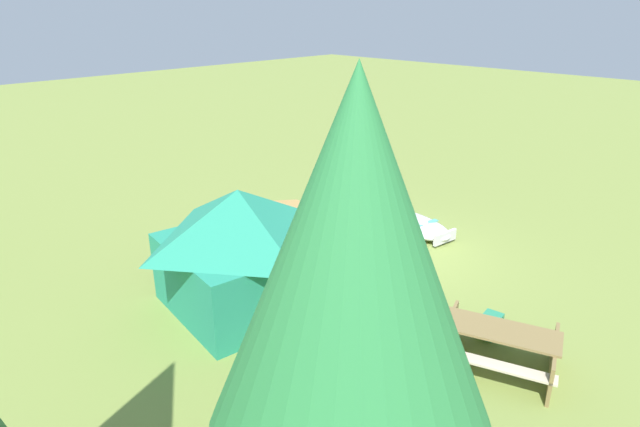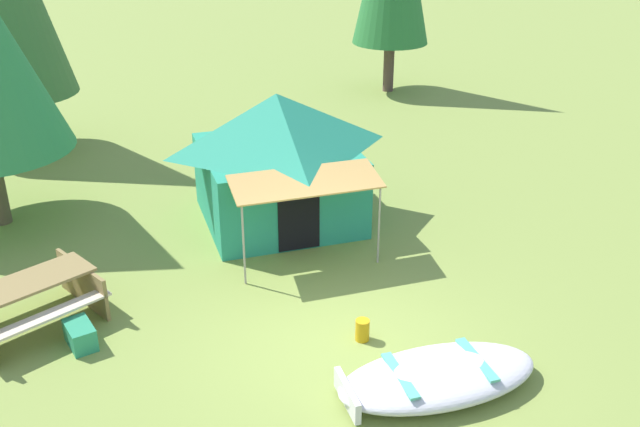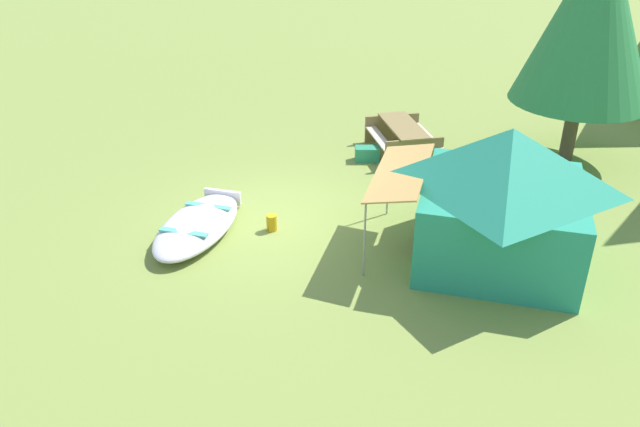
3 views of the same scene
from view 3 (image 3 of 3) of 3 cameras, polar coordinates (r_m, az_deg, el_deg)
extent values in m
plane|color=olive|center=(13.09, -3.63, -0.66)|extent=(80.00, 80.00, 0.00)
ellipsoid|color=silver|center=(12.72, -10.86, -1.06)|extent=(2.90, 1.64, 0.39)
ellipsoid|color=#4A484C|center=(12.71, -10.87, -0.94)|extent=(2.66, 1.46, 0.14)
cube|color=#4EAA9A|center=(12.22, -12.01, -1.64)|extent=(0.28, 0.97, 0.04)
cube|color=#4EAA9A|center=(13.08, -9.90, 0.66)|extent=(0.28, 0.97, 0.04)
cube|color=silver|center=(13.72, -8.63, 1.50)|extent=(0.20, 0.81, 0.30)
cube|color=#258E6E|center=(11.91, 15.64, -0.82)|extent=(3.16, 3.09, 1.48)
pyramid|color=#258E6E|center=(11.37, 16.45, 4.77)|extent=(3.41, 3.33, 1.05)
cube|color=black|center=(11.99, 9.05, -0.49)|extent=(0.76, 0.14, 1.18)
cube|color=tan|center=(11.63, 7.17, 3.71)|extent=(2.63, 1.26, 0.20)
cylinder|color=gray|center=(11.03, 3.96, -2.41)|extent=(0.04, 0.04, 1.40)
cylinder|color=gray|center=(13.09, 6.07, 2.68)|extent=(0.04, 0.04, 1.40)
cube|color=olive|center=(16.13, 7.40, 7.73)|extent=(2.08, 1.34, 0.04)
cube|color=beige|center=(16.06, 5.33, 6.65)|extent=(1.92, 0.89, 0.04)
cube|color=beige|center=(16.43, 9.31, 6.90)|extent=(1.92, 0.89, 0.04)
cube|color=olive|center=(17.03, 6.39, 7.58)|extent=(0.53, 1.38, 0.71)
cube|color=olive|center=(15.50, 8.34, 5.32)|extent=(0.53, 1.38, 0.71)
cube|color=#2A8B62|center=(15.81, 4.21, 5.30)|extent=(0.41, 0.63, 0.35)
cylinder|color=gold|center=(12.69, -4.31, -0.82)|extent=(0.27, 0.27, 0.33)
cylinder|color=brown|center=(16.75, 21.31, 6.88)|extent=(0.33, 0.33, 1.50)
cone|color=#2E8343|center=(16.05, 23.05, 15.93)|extent=(3.16, 3.16, 3.95)
camera|label=1|loc=(19.90, 33.16, 22.93)|focal=29.99mm
camera|label=2|loc=(18.15, -28.56, 24.69)|focal=40.40mm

